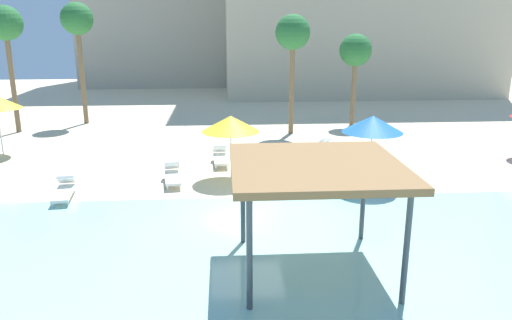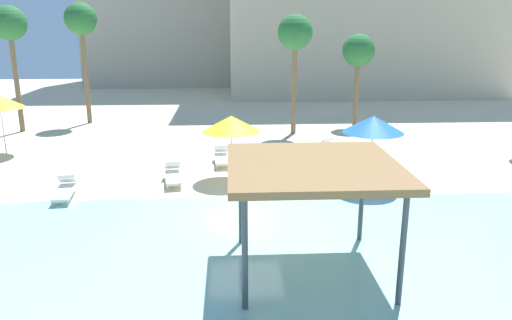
{
  "view_description": "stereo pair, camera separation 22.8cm",
  "coord_description": "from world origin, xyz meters",
  "px_view_note": "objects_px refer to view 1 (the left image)",
  "views": [
    {
      "loc": [
        -0.71,
        -15.5,
        6.26
      ],
      "look_at": [
        0.46,
        2.0,
        1.3
      ],
      "focal_mm": 35.02,
      "sensor_mm": 36.0,
      "label": 1
    },
    {
      "loc": [
        -0.48,
        -15.51,
        6.26
      ],
      "look_at": [
        0.46,
        2.0,
        1.3
      ],
      "focal_mm": 35.02,
      "sensor_mm": 36.0,
      "label": 2
    }
  ],
  "objects_px": {
    "shade_pavilion": "(316,170)",
    "palm_tree_2": "(5,27)",
    "beach_umbrella_yellow_0": "(231,124)",
    "lounge_chair_3": "(173,175)",
    "palm_tree_3": "(77,22)",
    "lounge_chair_0": "(303,172)",
    "beach_umbrella_blue_2": "(373,124)",
    "lounge_chair_1": "(64,190)",
    "lounge_chair_5": "(332,148)",
    "lounge_chair_4": "(220,157)",
    "palm_tree_0": "(293,35)",
    "palm_tree_1": "(355,52)"
  },
  "relations": [
    {
      "from": "shade_pavilion",
      "to": "palm_tree_2",
      "type": "distance_m",
      "value": 22.56
    },
    {
      "from": "beach_umbrella_yellow_0",
      "to": "palm_tree_1",
      "type": "relative_size",
      "value": 0.48
    },
    {
      "from": "lounge_chair_5",
      "to": "palm_tree_1",
      "type": "height_order",
      "value": "palm_tree_1"
    },
    {
      "from": "palm_tree_2",
      "to": "lounge_chair_3",
      "type": "bearing_deg",
      "value": -45.7
    },
    {
      "from": "lounge_chair_4",
      "to": "palm_tree_0",
      "type": "relative_size",
      "value": 0.29
    },
    {
      "from": "lounge_chair_1",
      "to": "lounge_chair_3",
      "type": "distance_m",
      "value": 4.04
    },
    {
      "from": "lounge_chair_4",
      "to": "palm_tree_0",
      "type": "bearing_deg",
      "value": 143.38
    },
    {
      "from": "beach_umbrella_blue_2",
      "to": "lounge_chair_4",
      "type": "distance_m",
      "value": 7.06
    },
    {
      "from": "lounge_chair_1",
      "to": "palm_tree_1",
      "type": "xyz_separation_m",
      "value": [
        13.63,
        12.18,
        4.07
      ]
    },
    {
      "from": "lounge_chair_4",
      "to": "palm_tree_1",
      "type": "distance_m",
      "value": 12.07
    },
    {
      "from": "palm_tree_1",
      "to": "palm_tree_3",
      "type": "relative_size",
      "value": 0.75
    },
    {
      "from": "palm_tree_0",
      "to": "lounge_chair_3",
      "type": "bearing_deg",
      "value": -124.4
    },
    {
      "from": "lounge_chair_1",
      "to": "lounge_chair_0",
      "type": "bearing_deg",
      "value": 92.96
    },
    {
      "from": "lounge_chair_0",
      "to": "palm_tree_3",
      "type": "distance_m",
      "value": 17.86
    },
    {
      "from": "palm_tree_3",
      "to": "lounge_chair_4",
      "type": "bearing_deg",
      "value": -49.17
    },
    {
      "from": "palm_tree_1",
      "to": "beach_umbrella_blue_2",
      "type": "bearing_deg",
      "value": -101.1
    },
    {
      "from": "lounge_chair_1",
      "to": "palm_tree_3",
      "type": "distance_m",
      "value": 15.22
    },
    {
      "from": "lounge_chair_1",
      "to": "palm_tree_2",
      "type": "relative_size",
      "value": 0.28
    },
    {
      "from": "beach_umbrella_blue_2",
      "to": "palm_tree_0",
      "type": "distance_m",
      "value": 10.1
    },
    {
      "from": "lounge_chair_0",
      "to": "palm_tree_0",
      "type": "xyz_separation_m",
      "value": [
        0.68,
        8.55,
        5.1
      ]
    },
    {
      "from": "beach_umbrella_yellow_0",
      "to": "lounge_chair_1",
      "type": "xyz_separation_m",
      "value": [
        -6.05,
        -1.96,
        -1.95
      ]
    },
    {
      "from": "lounge_chair_0",
      "to": "palm_tree_3",
      "type": "bearing_deg",
      "value": -137.91
    },
    {
      "from": "lounge_chair_0",
      "to": "palm_tree_2",
      "type": "bearing_deg",
      "value": -125.28
    },
    {
      "from": "lounge_chair_3",
      "to": "lounge_chair_5",
      "type": "bearing_deg",
      "value": 110.16
    },
    {
      "from": "palm_tree_2",
      "to": "palm_tree_3",
      "type": "height_order",
      "value": "palm_tree_3"
    },
    {
      "from": "lounge_chair_1",
      "to": "palm_tree_1",
      "type": "bearing_deg",
      "value": 124.66
    },
    {
      "from": "palm_tree_1",
      "to": "palm_tree_2",
      "type": "relative_size",
      "value": 0.78
    },
    {
      "from": "palm_tree_0",
      "to": "lounge_chair_5",
      "type": "bearing_deg",
      "value": -74.54
    },
    {
      "from": "palm_tree_0",
      "to": "shade_pavilion",
      "type": "bearing_deg",
      "value": -95.64
    },
    {
      "from": "beach_umbrella_yellow_0",
      "to": "palm_tree_0",
      "type": "xyz_separation_m",
      "value": [
        3.54,
        8.17,
        3.15
      ]
    },
    {
      "from": "beach_umbrella_blue_2",
      "to": "lounge_chair_5",
      "type": "relative_size",
      "value": 1.42
    },
    {
      "from": "beach_umbrella_yellow_0",
      "to": "palm_tree_2",
      "type": "xyz_separation_m",
      "value": [
        -12.04,
        9.57,
        3.59
      ]
    },
    {
      "from": "palm_tree_3",
      "to": "lounge_chair_5",
      "type": "bearing_deg",
      "value": -31.77
    },
    {
      "from": "beach_umbrella_yellow_0",
      "to": "palm_tree_2",
      "type": "bearing_deg",
      "value": 141.53
    },
    {
      "from": "beach_umbrella_blue_2",
      "to": "lounge_chair_1",
      "type": "height_order",
      "value": "beach_umbrella_blue_2"
    },
    {
      "from": "beach_umbrella_blue_2",
      "to": "palm_tree_3",
      "type": "height_order",
      "value": "palm_tree_3"
    },
    {
      "from": "shade_pavilion",
      "to": "palm_tree_3",
      "type": "bearing_deg",
      "value": 118.67
    },
    {
      "from": "palm_tree_0",
      "to": "palm_tree_3",
      "type": "distance_m",
      "value": 12.9
    },
    {
      "from": "beach_umbrella_yellow_0",
      "to": "lounge_chair_3",
      "type": "height_order",
      "value": "beach_umbrella_yellow_0"
    },
    {
      "from": "palm_tree_3",
      "to": "palm_tree_2",
      "type": "bearing_deg",
      "value": -144.73
    },
    {
      "from": "lounge_chair_0",
      "to": "lounge_chair_5",
      "type": "xyz_separation_m",
      "value": [
        2.0,
        3.77,
        0.0
      ]
    },
    {
      "from": "shade_pavilion",
      "to": "lounge_chair_4",
      "type": "relative_size",
      "value": 2.16
    },
    {
      "from": "palm_tree_2",
      "to": "lounge_chair_0",
      "type": "bearing_deg",
      "value": -33.71
    },
    {
      "from": "shade_pavilion",
      "to": "lounge_chair_0",
      "type": "bearing_deg",
      "value": 83.08
    },
    {
      "from": "shade_pavilion",
      "to": "palm_tree_3",
      "type": "height_order",
      "value": "palm_tree_3"
    },
    {
      "from": "lounge_chair_3",
      "to": "lounge_chair_5",
      "type": "relative_size",
      "value": 1.0
    },
    {
      "from": "beach_umbrella_yellow_0",
      "to": "beach_umbrella_blue_2",
      "type": "xyz_separation_m",
      "value": [
        5.32,
        -1.32,
        0.19
      ]
    },
    {
      "from": "beach_umbrella_blue_2",
      "to": "shade_pavilion",
      "type": "bearing_deg",
      "value": -117.26
    },
    {
      "from": "lounge_chair_3",
      "to": "palm_tree_1",
      "type": "relative_size",
      "value": 0.36
    },
    {
      "from": "shade_pavilion",
      "to": "palm_tree_1",
      "type": "xyz_separation_m",
      "value": [
        5.62,
        18.05,
        1.68
      ]
    }
  ]
}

